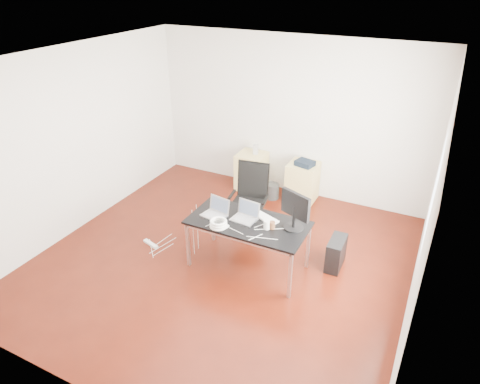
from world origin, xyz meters
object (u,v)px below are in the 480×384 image
at_px(office_chair, 250,195).
at_px(filing_cabinet_right, 302,182).
at_px(desk, 248,225).
at_px(pc_tower, 336,253).
at_px(filing_cabinet_left, 251,171).

bearing_deg(office_chair, filing_cabinet_right, 63.83).
distance_m(desk, office_chair, 0.98).
relative_size(desk, filing_cabinet_right, 2.29).
bearing_deg(filing_cabinet_right, desk, -90.77).
relative_size(desk, office_chair, 1.48).
relative_size(desk, pc_tower, 3.56).
relative_size(office_chair, filing_cabinet_right, 1.54).
distance_m(office_chair, filing_cabinet_right, 1.39).
height_order(desk, pc_tower, desk).
height_order(office_chair, pc_tower, office_chair).
xyz_separation_m(office_chair, filing_cabinet_right, (0.42, 1.30, -0.26)).
bearing_deg(filing_cabinet_left, desk, -66.11).
relative_size(filing_cabinet_right, pc_tower, 1.56).
distance_m(desk, pc_tower, 1.31).
height_order(office_chair, filing_cabinet_right, office_chair).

